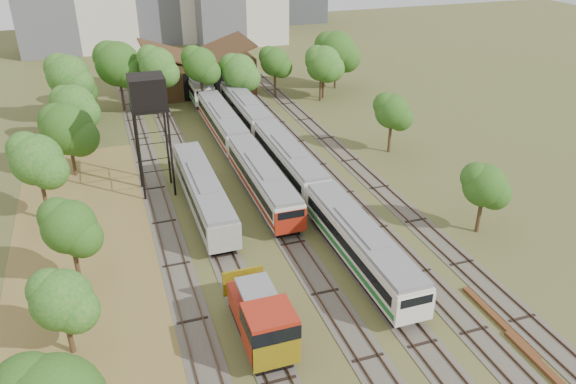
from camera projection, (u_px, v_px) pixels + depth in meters
name	position (u px, v px, depth m)	size (l,w,h in m)	color
ground	(368.00, 313.00, 40.02)	(240.00, 240.00, 0.00)	#475123
dry_grass_patch	(100.00, 298.00, 41.56)	(14.00, 60.00, 0.04)	brown
tracks	(260.00, 173.00, 60.87)	(24.60, 80.00, 0.19)	#4C473D
railcar_red_set	(240.00, 148.00, 62.31)	(2.89, 34.58, 3.57)	black
railcar_green_set	(289.00, 161.00, 59.25)	(2.92, 52.08, 3.60)	black
railcar_rear	(195.00, 83.00, 85.25)	(2.95, 16.08, 3.64)	black
shunter_locomotive	(263.00, 321.00, 36.24)	(3.07, 8.13, 4.01)	black
old_grey_coach	(203.00, 192.00, 52.72)	(2.86, 18.00, 3.53)	black
water_tower	(148.00, 95.00, 52.63)	(3.45, 3.45, 11.92)	black
rail_pile_near	(549.00, 373.00, 34.69)	(0.53, 7.89, 0.26)	brown
rail_pile_far	(498.00, 321.00, 39.10)	(0.49, 7.84, 0.25)	brown
maintenance_shed	(198.00, 72.00, 87.26)	(16.45, 11.55, 7.58)	#3D2816
tree_band_left	(66.00, 157.00, 52.11)	(7.82, 63.18, 8.38)	#382616
tree_band_far	(218.00, 63.00, 79.05)	(44.92, 10.53, 9.72)	#382616
tree_band_right	(377.00, 105.00, 66.38)	(5.11, 43.66, 7.23)	#382616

